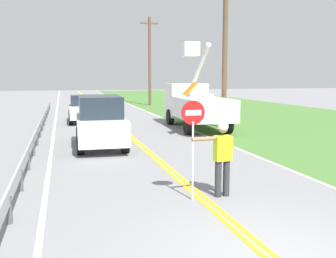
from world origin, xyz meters
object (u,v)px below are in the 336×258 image
at_px(oncoming_sedan_second, 84,109).
at_px(utility_bucket_truck, 195,103).
at_px(stop_sign_paddle, 193,128).
at_px(utility_pole_near, 225,48).
at_px(oncoming_suv_nearest, 100,121).
at_px(flagger_worker, 222,154).
at_px(utility_pole_mid, 150,60).

bearing_deg(oncoming_sedan_second, utility_bucket_truck, -36.74).
height_order(stop_sign_paddle, oncoming_sedan_second, stop_sign_paddle).
bearing_deg(utility_pole_near, oncoming_sedan_second, 147.63).
xyz_separation_m(oncoming_suv_nearest, oncoming_sedan_second, (-0.14, 9.24, -0.23)).
bearing_deg(oncoming_suv_nearest, flagger_worker, -73.69).
bearing_deg(stop_sign_paddle, utility_pole_mid, 79.32).
height_order(flagger_worker, stop_sign_paddle, stop_sign_paddle).
bearing_deg(oncoming_sedan_second, utility_pole_near, -32.37).
relative_size(flagger_worker, utility_bucket_truck, 0.26).
bearing_deg(utility_pole_mid, oncoming_sedan_second, -118.42).
bearing_deg(stop_sign_paddle, flagger_worker, 5.32).
relative_size(stop_sign_paddle, utility_bucket_truck, 0.34).
bearing_deg(utility_bucket_truck, oncoming_suv_nearest, -139.62).
height_order(utility_bucket_truck, oncoming_suv_nearest, utility_bucket_truck).
relative_size(flagger_worker, oncoming_sedan_second, 0.44).
xyz_separation_m(oncoming_suv_nearest, utility_pole_near, (7.34, 4.50, 3.39)).
xyz_separation_m(flagger_worker, oncoming_suv_nearest, (-2.18, 7.44, 0.01)).
relative_size(oncoming_suv_nearest, oncoming_sedan_second, 1.13).
height_order(oncoming_sedan_second, utility_pole_near, utility_pole_near).
height_order(flagger_worker, utility_pole_mid, utility_pole_mid).
bearing_deg(oncoming_sedan_second, flagger_worker, -82.10).
distance_m(oncoming_suv_nearest, oncoming_sedan_second, 9.24).
relative_size(oncoming_sedan_second, utility_pole_near, 0.48).
bearing_deg(flagger_worker, stop_sign_paddle, -174.68).
relative_size(utility_bucket_truck, utility_pole_near, 0.81).
bearing_deg(oncoming_suv_nearest, stop_sign_paddle, -79.35).
relative_size(oncoming_suv_nearest, utility_pole_near, 0.55).
xyz_separation_m(utility_bucket_truck, oncoming_sedan_second, (-5.86, 4.37, -0.56)).
height_order(oncoming_suv_nearest, utility_pole_mid, utility_pole_mid).
xyz_separation_m(stop_sign_paddle, oncoming_sedan_second, (-1.55, 16.75, -0.88)).
distance_m(utility_bucket_truck, utility_pole_near, 3.48).
distance_m(stop_sign_paddle, oncoming_sedan_second, 16.85).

